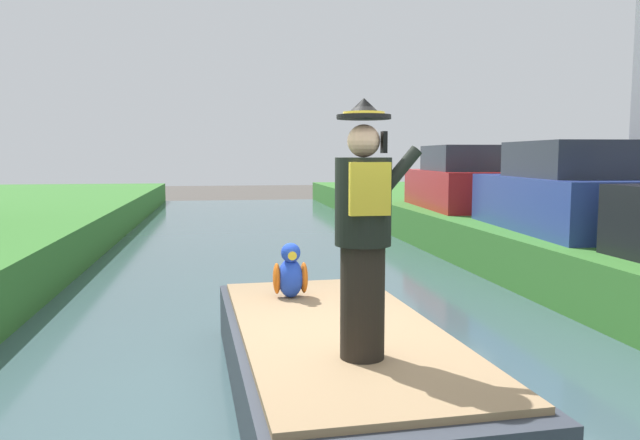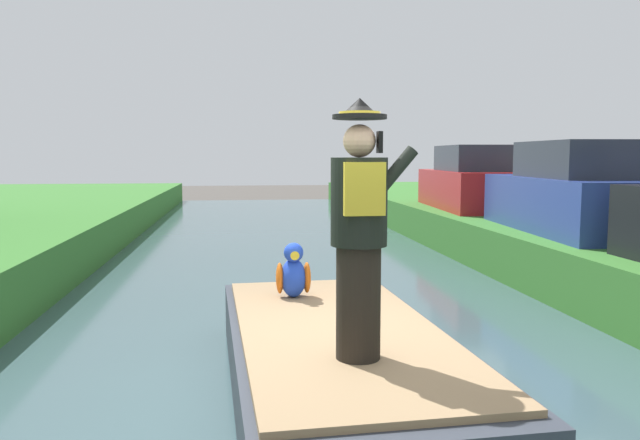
{
  "view_description": "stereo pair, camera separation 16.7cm",
  "coord_description": "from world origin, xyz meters",
  "px_view_note": "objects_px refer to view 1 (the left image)",
  "views": [
    {
      "loc": [
        -0.99,
        -4.79,
        2.16
      ],
      "look_at": [
        -0.13,
        0.42,
        1.61
      ],
      "focal_mm": 34.63,
      "sensor_mm": 36.0,
      "label": 1
    },
    {
      "loc": [
        -0.83,
        -4.81,
        2.16
      ],
      "look_at": [
        -0.13,
        0.42,
        1.61
      ],
      "focal_mm": 34.63,
      "sensor_mm": 36.0,
      "label": 2
    }
  ],
  "objects_px": {
    "parrot_plush": "(290,274)",
    "parked_car_red": "(459,182)",
    "boat": "(338,361)",
    "person_pirate": "(364,231)",
    "parked_car_blue": "(562,193)"
  },
  "relations": [
    {
      "from": "boat",
      "to": "person_pirate",
      "type": "bearing_deg",
      "value": -88.98
    },
    {
      "from": "boat",
      "to": "parked_car_blue",
      "type": "bearing_deg",
      "value": 43.69
    },
    {
      "from": "parrot_plush",
      "to": "parked_car_red",
      "type": "distance_m",
      "value": 9.42
    },
    {
      "from": "person_pirate",
      "to": "parrot_plush",
      "type": "bearing_deg",
      "value": 111.49
    },
    {
      "from": "person_pirate",
      "to": "parked_car_blue",
      "type": "relative_size",
      "value": 0.45
    },
    {
      "from": "boat",
      "to": "parked_car_blue",
      "type": "xyz_separation_m",
      "value": [
        4.73,
        4.52,
        1.13
      ]
    },
    {
      "from": "person_pirate",
      "to": "parked_car_red",
      "type": "distance_m",
      "value": 10.99
    },
    {
      "from": "boat",
      "to": "person_pirate",
      "type": "relative_size",
      "value": 2.31
    },
    {
      "from": "parrot_plush",
      "to": "parked_car_red",
      "type": "height_order",
      "value": "parked_car_red"
    },
    {
      "from": "parrot_plush",
      "to": "parked_car_blue",
      "type": "bearing_deg",
      "value": 34.12
    },
    {
      "from": "parked_car_red",
      "to": "person_pirate",
      "type": "bearing_deg",
      "value": -115.42
    },
    {
      "from": "boat",
      "to": "parked_car_blue",
      "type": "height_order",
      "value": "parked_car_blue"
    },
    {
      "from": "boat",
      "to": "parrot_plush",
      "type": "distance_m",
      "value": 1.28
    },
    {
      "from": "parked_car_blue",
      "to": "person_pirate",
      "type": "bearing_deg",
      "value": -131.28
    },
    {
      "from": "person_pirate",
      "to": "parked_car_red",
      "type": "bearing_deg",
      "value": 77.56
    }
  ]
}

